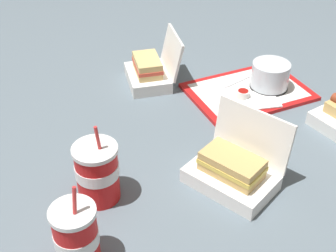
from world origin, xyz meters
The scene contains 10 objects.
ground_plane centered at (0.00, 0.00, 0.00)m, with size 3.20×3.20×0.00m, color slate.
food_tray centered at (0.34, 0.10, 0.01)m, with size 0.39×0.29×0.01m.
cake_container centered at (0.41, 0.08, 0.05)m, with size 0.12×0.12×0.09m.
ketchup_cup centered at (0.30, 0.07, 0.03)m, with size 0.04×0.04×0.02m.
napkin_stack centered at (0.34, 0.03, 0.02)m, with size 0.10×0.10×0.00m, color white.
plastic_fork centered at (0.34, 0.16, 0.02)m, with size 0.11×0.01×0.01m, color white.
clamshell_sandwich_left centered at (0.05, -0.22, 0.04)m, with size 0.23×0.25×0.18m.
clamshell_sandwich_back centered at (0.10, 0.31, 0.04)m, with size 0.20×0.21×0.17m.
soda_cup_corner centered at (-0.36, -0.25, 0.07)m, with size 0.09×0.09×0.21m.
soda_cup_back centered at (-0.25, -0.10, 0.08)m, with size 0.10×0.10×0.21m.
Camera 1 is at (-0.51, -0.88, 0.80)m, focal length 50.00 mm.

